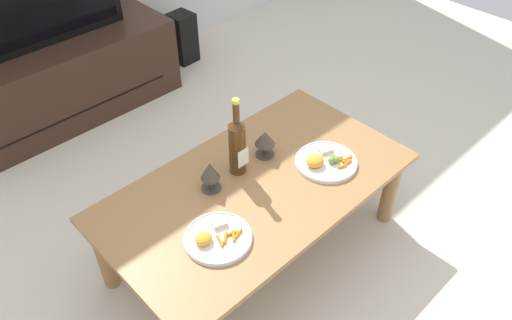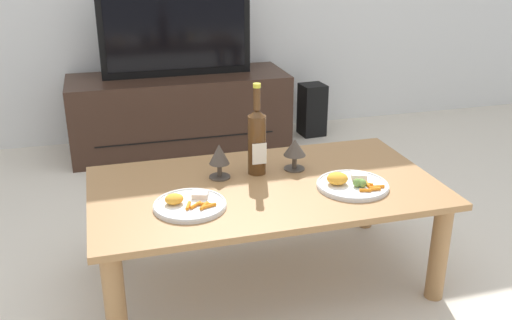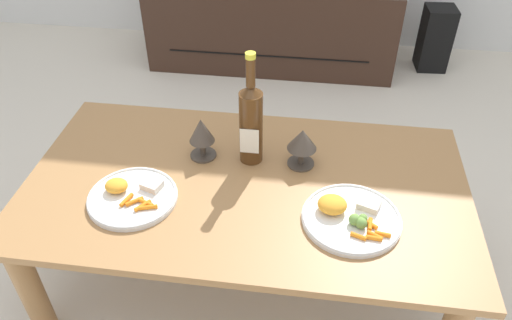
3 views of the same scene
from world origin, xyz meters
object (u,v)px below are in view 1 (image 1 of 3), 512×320
dinner_plate_right (325,161)px  dining_table (257,195)px  wine_bottle (237,144)px  floor_speaker (183,38)px  goblet_right (265,139)px  goblet_left (210,172)px  dinner_plate_left (217,237)px  tv_stand (63,80)px

dinner_plate_right → dining_table: bearing=159.5°
wine_bottle → floor_speaker: bearing=61.3°
floor_speaker → goblet_right: goblet_right is taller
floor_speaker → goblet_right: bearing=-117.8°
wine_bottle → goblet_left: bearing=-178.0°
dining_table → dinner_plate_left: (-0.31, -0.11, 0.08)m
dining_table → dinner_plate_left: bearing=-160.0°
dining_table → floor_speaker: bearing=63.0°
floor_speaker → wine_bottle: 1.78m
tv_stand → dining_table: bearing=-86.8°
dinner_plate_left → dinner_plate_right: dinner_plate_right is taller
dining_table → floor_speaker: dining_table is taller
wine_bottle → dinner_plate_left: bearing=-143.8°
wine_bottle → dinner_plate_right: wine_bottle is taller
wine_bottle → dinner_plate_left: 0.41m
tv_stand → dinner_plate_left: size_ratio=5.33×
floor_speaker → dining_table: bearing=-120.9°
dining_table → dinner_plate_left: dinner_plate_left is taller
goblet_left → goblet_right: goblet_left is taller
wine_bottle → goblet_left: (-0.16, -0.01, -0.05)m
dining_table → goblet_right: goblet_right is taller
dining_table → floor_speaker: 1.84m
dining_table → dinner_plate_right: size_ratio=4.84×
goblet_right → dinner_plate_right: goblet_right is taller
goblet_left → dinner_plate_right: 0.52m
dining_table → goblet_right: (0.16, 0.11, 0.15)m
tv_stand → dinner_plate_right: bearing=-77.0°
dining_table → goblet_right: size_ratio=10.21×
tv_stand → dinner_plate_right: (0.40, -1.72, 0.19)m
wine_bottle → dinner_plate_right: bearing=-37.1°
dinner_plate_left → dinner_plate_right: size_ratio=0.94×
dining_table → goblet_left: 0.24m
floor_speaker → goblet_left: (-0.99, -1.53, 0.33)m
goblet_right → dinner_plate_left: bearing=-154.4°
tv_stand → wine_bottle: bearing=-86.4°
floor_speaker → dinner_plate_left: bearing=-127.1°
goblet_left → floor_speaker: bearing=57.1°
goblet_right → goblet_left: bearing=-180.0°
goblet_left → goblet_right: bearing=0.0°
dinner_plate_left → floor_speaker: bearing=56.8°
goblet_left → dinner_plate_right: bearing=-26.1°
tv_stand → wine_bottle: wine_bottle is taller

